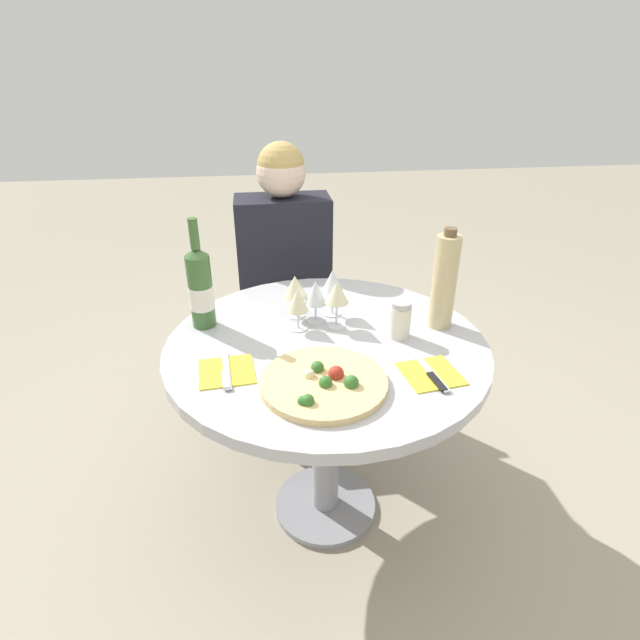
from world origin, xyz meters
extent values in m
plane|color=#9E937F|center=(0.00, 0.00, 0.00)|extent=(12.00, 12.00, 0.00)
cylinder|color=gray|center=(0.00, 0.00, 0.01)|extent=(0.37, 0.37, 0.02)
cylinder|color=gray|center=(0.00, 0.00, 0.35)|extent=(0.09, 0.09, 0.66)
cylinder|color=#B7B7BC|center=(0.00, 0.00, 0.70)|extent=(0.99, 0.99, 0.04)
cylinder|color=silver|center=(-0.08, 0.74, 0.01)|extent=(0.34, 0.34, 0.01)
cylinder|color=silver|center=(-0.08, 0.74, 0.21)|extent=(0.06, 0.06, 0.43)
cube|color=silver|center=(-0.08, 0.74, 0.44)|extent=(0.38, 0.38, 0.03)
cube|color=silver|center=(-0.08, 0.91, 0.67)|extent=(0.38, 0.02, 0.43)
cube|color=black|center=(-0.08, 0.57, 0.23)|extent=(0.34, 0.33, 0.46)
cube|color=black|center=(-0.08, 0.74, 0.72)|extent=(0.39, 0.21, 0.52)
sphere|color=beige|center=(-0.08, 0.74, 1.08)|extent=(0.20, 0.20, 0.20)
sphere|color=tan|center=(-0.08, 0.74, 1.10)|extent=(0.19, 0.19, 0.19)
cylinder|color=#E5C17F|center=(-0.04, -0.23, 0.73)|extent=(0.34, 0.34, 0.02)
sphere|color=#336B28|center=(-0.11, -0.32, 0.74)|extent=(0.03, 0.03, 0.03)
sphere|color=#336B28|center=(-0.05, -0.18, 0.74)|extent=(0.04, 0.04, 0.04)
sphere|color=#B22D1E|center=(-0.01, -0.22, 0.74)|extent=(0.04, 0.04, 0.04)
sphere|color=beige|center=(-0.08, -0.21, 0.74)|extent=(0.03, 0.03, 0.03)
sphere|color=#336B28|center=(-0.04, -0.26, 0.74)|extent=(0.04, 0.04, 0.04)
sphere|color=#336B28|center=(0.03, -0.27, 0.74)|extent=(0.04, 0.04, 0.04)
sphere|color=#336B28|center=(-0.09, -0.33, 0.74)|extent=(0.03, 0.03, 0.03)
cylinder|color=#38602D|center=(-0.38, 0.16, 0.83)|extent=(0.08, 0.08, 0.24)
cone|color=#38602D|center=(-0.38, 0.16, 0.97)|extent=(0.08, 0.08, 0.03)
cylinder|color=#38602D|center=(-0.38, 0.16, 1.02)|extent=(0.03, 0.03, 0.09)
cylinder|color=silver|center=(-0.38, 0.16, 0.82)|extent=(0.08, 0.08, 0.08)
cylinder|color=tan|center=(0.38, 0.06, 0.87)|extent=(0.08, 0.08, 0.30)
cylinder|color=brown|center=(0.38, 0.06, 1.03)|extent=(0.04, 0.04, 0.02)
cylinder|color=silver|center=(0.23, 0.00, 0.77)|extent=(0.07, 0.07, 0.10)
cylinder|color=#B2B2B7|center=(0.23, 0.00, 0.83)|extent=(0.06, 0.06, 0.02)
cylinder|color=silver|center=(-0.08, 0.09, 0.72)|extent=(0.06, 0.06, 0.00)
cylinder|color=silver|center=(-0.08, 0.09, 0.75)|extent=(0.01, 0.01, 0.06)
cone|color=beige|center=(-0.08, 0.09, 0.81)|extent=(0.07, 0.07, 0.07)
cylinder|color=silver|center=(0.05, 0.09, 0.72)|extent=(0.06, 0.06, 0.00)
cylinder|color=silver|center=(0.05, 0.09, 0.76)|extent=(0.01, 0.01, 0.08)
cone|color=beige|center=(0.05, 0.09, 0.84)|extent=(0.08, 0.08, 0.07)
cylinder|color=silver|center=(-0.02, 0.14, 0.72)|extent=(0.06, 0.06, 0.00)
cylinder|color=silver|center=(-0.02, 0.14, 0.75)|extent=(0.01, 0.01, 0.06)
cone|color=silver|center=(-0.02, 0.14, 0.82)|extent=(0.07, 0.07, 0.08)
cylinder|color=silver|center=(0.05, 0.18, 0.72)|extent=(0.06, 0.06, 0.00)
cylinder|color=silver|center=(0.05, 0.18, 0.76)|extent=(0.01, 0.01, 0.08)
cone|color=silver|center=(0.05, 0.18, 0.84)|extent=(0.07, 0.07, 0.07)
cylinder|color=silver|center=(-0.08, 0.18, 0.72)|extent=(0.06, 0.06, 0.00)
cylinder|color=silver|center=(-0.08, 0.18, 0.75)|extent=(0.01, 0.01, 0.07)
cone|color=beige|center=(-0.08, 0.18, 0.82)|extent=(0.08, 0.08, 0.08)
cube|color=yellow|center=(-0.30, -0.13, 0.72)|extent=(0.16, 0.16, 0.00)
cube|color=silver|center=(-0.30, -0.13, 0.72)|extent=(0.03, 0.19, 0.00)
cube|color=silver|center=(-0.30, -0.18, 0.72)|extent=(0.03, 0.09, 0.00)
cube|color=yellow|center=(0.26, -0.22, 0.72)|extent=(0.17, 0.17, 0.00)
cube|color=silver|center=(0.26, -0.22, 0.72)|extent=(0.05, 0.19, 0.00)
cube|color=black|center=(0.26, -0.26, 0.72)|extent=(0.03, 0.09, 0.00)
camera|label=1|loc=(-0.19, -1.31, 1.49)|focal=28.00mm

